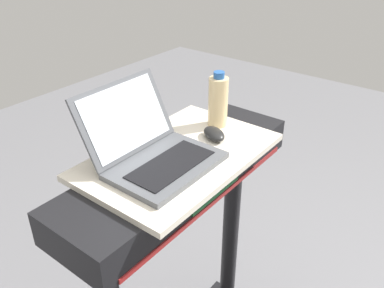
{
  "coord_description": "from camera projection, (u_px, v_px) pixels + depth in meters",
  "views": [
    {
      "loc": [
        -0.84,
        -0.0,
        1.79
      ],
      "look_at": [
        0.0,
        0.65,
        1.19
      ],
      "focal_mm": 37.9,
      "sensor_mm": 36.0,
      "label": 1
    }
  ],
  "objects": [
    {
      "name": "desk_board",
      "position": [
        179.0,
        156.0,
        1.27
      ],
      "size": [
        0.63,
        0.4,
        0.02
      ],
      "primitive_type": "cube",
      "color": "beige",
      "rests_on": "treadmill_base"
    },
    {
      "name": "laptop",
      "position": [
        153.0,
        149.0,
        1.2
      ],
      "size": [
        0.33,
        0.33,
        0.22
      ],
      "rotation": [
        0.0,
        0.0,
        0.06
      ],
      "color": "#515459",
      "rests_on": "desk_board"
    },
    {
      "name": "computer_mouse",
      "position": [
        214.0,
        134.0,
        1.34
      ],
      "size": [
        0.1,
        0.12,
        0.03
      ],
      "primitive_type": "ellipsoid",
      "rotation": [
        0.0,
        0.0,
        -0.51
      ],
      "color": "black",
      "rests_on": "desk_board"
    },
    {
      "name": "water_bottle",
      "position": [
        218.0,
        101.0,
        1.4
      ],
      "size": [
        0.07,
        0.07,
        0.2
      ],
      "color": "beige",
      "rests_on": "desk_board"
    }
  ]
}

